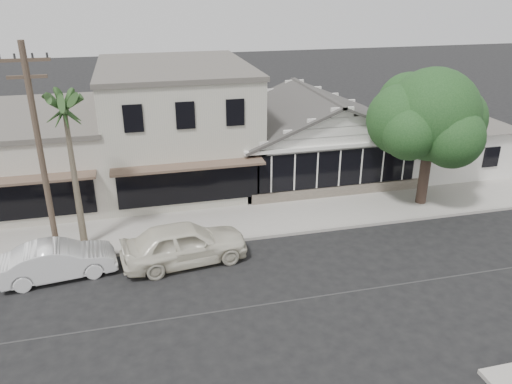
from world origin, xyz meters
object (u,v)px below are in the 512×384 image
object	(u,v)px
utility_pole	(41,153)
car_0	(185,243)
car_1	(58,261)
shade_tree	(429,117)

from	to	relation	value
utility_pole	car_0	bearing A→B (deg)	-15.73
utility_pole	car_0	distance (m)	6.66
car_0	car_1	distance (m)	5.00
utility_pole	car_1	size ratio (longest dim) A/B	2.04
car_0	shade_tree	world-z (taller)	shade_tree
car_0	shade_tree	size ratio (longest dim) A/B	0.73
utility_pole	car_0	xyz separation A→B (m)	(5.20, -1.46, -3.90)
car_0	shade_tree	xyz separation A→B (m)	(12.69, 3.07, 3.84)
car_0	shade_tree	bearing A→B (deg)	-83.45
car_1	car_0	bearing A→B (deg)	-98.56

